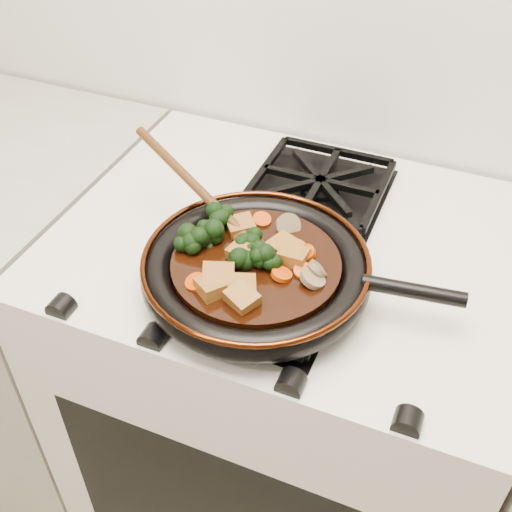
% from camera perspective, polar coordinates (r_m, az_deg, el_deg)
% --- Properties ---
extents(stove, '(0.76, 0.60, 0.90)m').
position_cam_1_polar(stove, '(1.38, 2.53, -12.92)').
color(stove, white).
rests_on(stove, ground).
extents(burner_grate_front, '(0.23, 0.23, 0.03)m').
position_cam_1_polar(burner_grate_front, '(0.94, 0.34, -2.80)').
color(burner_grate_front, black).
rests_on(burner_grate_front, stove).
extents(burner_grate_back, '(0.23, 0.23, 0.03)m').
position_cam_1_polar(burner_grate_back, '(1.14, 5.71, 6.30)').
color(burner_grate_back, black).
rests_on(burner_grate_back, stove).
extents(skillet, '(0.46, 0.33, 0.05)m').
position_cam_1_polar(skillet, '(0.92, 0.13, -1.24)').
color(skillet, black).
rests_on(skillet, burner_grate_front).
extents(braising_sauce, '(0.24, 0.24, 0.02)m').
position_cam_1_polar(braising_sauce, '(0.92, -0.00, -0.98)').
color(braising_sauce, black).
rests_on(braising_sauce, skillet).
extents(tofu_cube_0, '(0.05, 0.05, 0.03)m').
position_cam_1_polar(tofu_cube_0, '(0.91, -1.02, 0.34)').
color(tofu_cube_0, '#8F5921').
rests_on(tofu_cube_0, braising_sauce).
extents(tofu_cube_1, '(0.04, 0.04, 0.03)m').
position_cam_1_polar(tofu_cube_1, '(0.91, 3.33, -0.05)').
color(tofu_cube_1, '#8F5921').
rests_on(tofu_cube_1, braising_sauce).
extents(tofu_cube_2, '(0.05, 0.05, 0.02)m').
position_cam_1_polar(tofu_cube_2, '(0.86, -1.24, -2.75)').
color(tofu_cube_2, '#8F5921').
rests_on(tofu_cube_2, braising_sauce).
extents(tofu_cube_3, '(0.05, 0.06, 0.03)m').
position_cam_1_polar(tofu_cube_3, '(0.86, -3.88, -2.74)').
color(tofu_cube_3, '#8F5921').
rests_on(tofu_cube_3, braising_sauce).
extents(tofu_cube_4, '(0.06, 0.05, 0.03)m').
position_cam_1_polar(tofu_cube_4, '(0.92, 2.57, 0.66)').
color(tofu_cube_4, '#8F5921').
rests_on(tofu_cube_4, braising_sauce).
extents(tofu_cube_5, '(0.05, 0.05, 0.02)m').
position_cam_1_polar(tofu_cube_5, '(0.96, -1.38, 2.64)').
color(tofu_cube_5, '#8F5921').
rests_on(tofu_cube_5, braising_sauce).
extents(tofu_cube_6, '(0.06, 0.06, 0.03)m').
position_cam_1_polar(tofu_cube_6, '(0.87, -3.39, -2.08)').
color(tofu_cube_6, '#8F5921').
rests_on(tofu_cube_6, braising_sauce).
extents(tofu_cube_7, '(0.05, 0.05, 0.02)m').
position_cam_1_polar(tofu_cube_7, '(0.91, -0.32, 0.22)').
color(tofu_cube_7, '#8F5921').
rests_on(tofu_cube_7, braising_sauce).
extents(tofu_cube_8, '(0.05, 0.05, 0.03)m').
position_cam_1_polar(tofu_cube_8, '(0.85, -1.25, -3.81)').
color(tofu_cube_8, '#8F5921').
rests_on(tofu_cube_8, braising_sauce).
extents(broccoli_floret_0, '(0.07, 0.07, 0.06)m').
position_cam_1_polar(broccoli_floret_0, '(0.90, -0.59, -0.20)').
color(broccoli_floret_0, black).
rests_on(broccoli_floret_0, braising_sauce).
extents(broccoli_floret_1, '(0.08, 0.08, 0.07)m').
position_cam_1_polar(broccoli_floret_1, '(0.93, -5.79, 0.92)').
color(broccoli_floret_1, black).
rests_on(broccoli_floret_1, braising_sauce).
extents(broccoli_floret_2, '(0.09, 0.08, 0.07)m').
position_cam_1_polar(broccoli_floret_2, '(0.93, -4.27, 1.52)').
color(broccoli_floret_2, black).
rests_on(broccoli_floret_2, braising_sauce).
extents(broccoli_floret_3, '(0.08, 0.08, 0.07)m').
position_cam_1_polar(broccoli_floret_3, '(0.97, -3.07, 3.26)').
color(broccoli_floret_3, black).
rests_on(broccoli_floret_3, braising_sauce).
extents(broccoli_floret_4, '(0.09, 0.09, 0.07)m').
position_cam_1_polar(broccoli_floret_4, '(0.90, 1.03, -0.25)').
color(broccoli_floret_4, black).
rests_on(broccoli_floret_4, braising_sauce).
extents(broccoli_floret_5, '(0.08, 0.08, 0.06)m').
position_cam_1_polar(broccoli_floret_5, '(0.93, -0.43, 1.20)').
color(broccoli_floret_5, black).
rests_on(broccoli_floret_5, braising_sauce).
extents(carrot_coin_0, '(0.03, 0.03, 0.02)m').
position_cam_1_polar(carrot_coin_0, '(0.89, 4.19, -1.33)').
color(carrot_coin_0, '#C23D05').
rests_on(carrot_coin_0, braising_sauce).
extents(carrot_coin_1, '(0.03, 0.03, 0.02)m').
position_cam_1_polar(carrot_coin_1, '(0.98, 0.53, 3.24)').
color(carrot_coin_1, '#C23D05').
rests_on(carrot_coin_1, braising_sauce).
extents(carrot_coin_2, '(0.03, 0.03, 0.01)m').
position_cam_1_polar(carrot_coin_2, '(0.93, 3.51, 0.77)').
color(carrot_coin_2, '#C23D05').
rests_on(carrot_coin_2, braising_sauce).
extents(carrot_coin_3, '(0.03, 0.03, 0.02)m').
position_cam_1_polar(carrot_coin_3, '(0.89, 2.28, -1.65)').
color(carrot_coin_3, '#C23D05').
rests_on(carrot_coin_3, braising_sauce).
extents(carrot_coin_4, '(0.03, 0.03, 0.02)m').
position_cam_1_polar(carrot_coin_4, '(0.88, -5.35, -2.34)').
color(carrot_coin_4, '#C23D05').
rests_on(carrot_coin_4, braising_sauce).
extents(carrot_coin_5, '(0.03, 0.03, 0.02)m').
position_cam_1_polar(carrot_coin_5, '(0.92, 4.44, 0.25)').
color(carrot_coin_5, '#C23D05').
rests_on(carrot_coin_5, braising_sauce).
extents(mushroom_slice_0, '(0.05, 0.05, 0.03)m').
position_cam_1_polar(mushroom_slice_0, '(0.96, 2.89, 2.72)').
color(mushroom_slice_0, '#786545').
rests_on(mushroom_slice_0, braising_sauce).
extents(mushroom_slice_1, '(0.04, 0.04, 0.03)m').
position_cam_1_polar(mushroom_slice_1, '(0.89, 5.44, -1.25)').
color(mushroom_slice_1, '#786545').
rests_on(mushroom_slice_1, braising_sauce).
extents(mushroom_slice_2, '(0.05, 0.05, 0.02)m').
position_cam_1_polar(mushroom_slice_2, '(0.88, 5.06, -2.02)').
color(mushroom_slice_2, '#786545').
rests_on(mushroom_slice_2, braising_sauce).
extents(mushroom_slice_3, '(0.04, 0.04, 0.03)m').
position_cam_1_polar(mushroom_slice_3, '(0.89, 5.47, -1.17)').
color(mushroom_slice_3, '#786545').
rests_on(mushroom_slice_3, braising_sauce).
extents(wooden_spoon, '(0.16, 0.10, 0.27)m').
position_cam_1_polar(wooden_spoon, '(0.98, -3.83, 4.65)').
color(wooden_spoon, '#4C2A10').
rests_on(wooden_spoon, braising_sauce).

